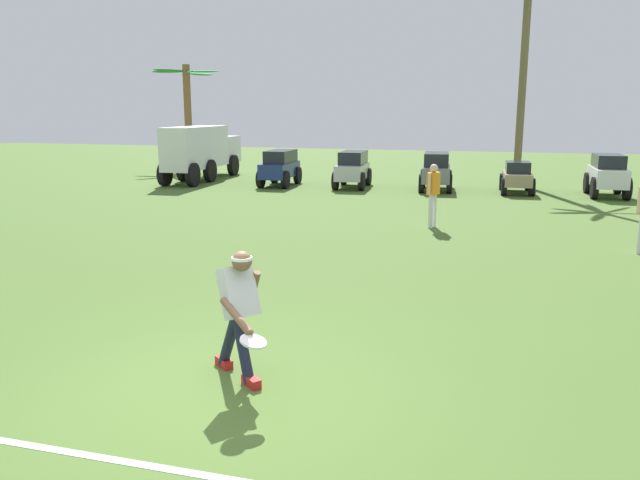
{
  "coord_description": "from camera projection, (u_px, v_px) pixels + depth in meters",
  "views": [
    {
      "loc": [
        2.77,
        -5.31,
        2.84
      ],
      "look_at": [
        0.0,
        3.56,
        0.9
      ],
      "focal_mm": 35.0,
      "sensor_mm": 36.0,
      "label": 1
    }
  ],
  "objects": [
    {
      "name": "parked_car_slot_a",
      "position": [
        280.0,
        167.0,
        23.8
      ],
      "size": [
        1.29,
        2.46,
        1.34
      ],
      "color": "navy",
      "rests_on": "ground_plane"
    },
    {
      "name": "frisbee_thrower",
      "position": [
        239.0,
        308.0,
        6.56
      ],
      "size": [
        0.82,
        0.87,
        1.43
      ],
      "color": "#191E38",
      "rests_on": "ground_plane"
    },
    {
      "name": "teammate_near_sideline",
      "position": [
        433.0,
        190.0,
        15.19
      ],
      "size": [
        0.31,
        0.49,
        1.56
      ],
      "color": "silver",
      "rests_on": "ground_plane"
    },
    {
      "name": "frisbee_in_flight",
      "position": [
        253.0,
        341.0,
        5.96
      ],
      "size": [
        0.3,
        0.31,
        0.09
      ],
      "color": "white"
    },
    {
      "name": "ground_plane",
      "position": [
        216.0,
        394.0,
        6.35
      ],
      "size": [
        80.0,
        80.0,
        0.0
      ],
      "primitive_type": "plane",
      "color": "#49682A"
    },
    {
      "name": "parked_car_slot_c",
      "position": [
        436.0,
        170.0,
        22.45
      ],
      "size": [
        1.39,
        2.49,
        1.34
      ],
      "color": "slate",
      "rests_on": "ground_plane"
    },
    {
      "name": "parked_car_slot_e",
      "position": [
        607.0,
        174.0,
        20.77
      ],
      "size": [
        1.25,
        2.39,
        1.4
      ],
      "color": "silver",
      "rests_on": "ground_plane"
    },
    {
      "name": "parked_car_slot_d",
      "position": [
        517.0,
        177.0,
        21.67
      ],
      "size": [
        1.21,
        2.25,
        1.1
      ],
      "color": "#998466",
      "rests_on": "ground_plane"
    },
    {
      "name": "field_line_paint",
      "position": [
        141.0,
        464.0,
        5.09
      ],
      "size": [
        25.38,
        0.74,
        0.01
      ],
      "primitive_type": "cube",
      "rotation": [
        0.0,
        0.0,
        0.03
      ],
      "color": "white",
      "rests_on": "ground_plane"
    },
    {
      "name": "palm_tree_left_of_centre",
      "position": [
        524.0,
        62.0,
        23.51
      ],
      "size": [
        3.02,
        3.32,
        7.48
      ],
      "color": "brown",
      "rests_on": "ground_plane"
    },
    {
      "name": "box_truck",
      "position": [
        202.0,
        150.0,
        25.56
      ],
      "size": [
        1.78,
        5.98,
        2.2
      ],
      "color": "silver",
      "rests_on": "ground_plane"
    },
    {
      "name": "parked_car_slot_b",
      "position": [
        353.0,
        168.0,
        23.22
      ],
      "size": [
        1.33,
        2.47,
        1.34
      ],
      "color": "#B7BABF",
      "rests_on": "ground_plane"
    },
    {
      "name": "palm_tree_far_left",
      "position": [
        188.0,
        107.0,
        30.91
      ],
      "size": [
        3.58,
        3.01,
        5.03
      ],
      "color": "brown",
      "rests_on": "ground_plane"
    }
  ]
}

